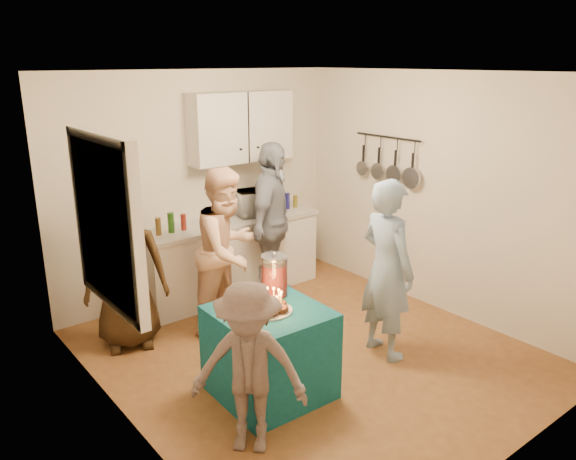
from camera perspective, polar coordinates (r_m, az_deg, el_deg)
floor at (r=5.53m, az=2.32°, el=-12.32°), size 4.00×4.00×0.00m
ceiling at (r=4.82m, az=2.69°, el=15.72°), size 4.00×4.00×0.00m
back_wall at (r=6.61m, az=-8.98°, el=4.51°), size 3.60×3.60×0.00m
left_wall at (r=4.13m, az=-16.77°, el=-3.67°), size 4.00×4.00×0.00m
right_wall at (r=6.32m, az=14.94°, el=3.55°), size 4.00×4.00×0.00m
window_night at (r=4.33m, az=-18.20°, el=0.64°), size 0.04×1.00×1.20m
counter at (r=6.71m, az=-5.88°, el=-2.94°), size 2.20×0.58×0.86m
countertop at (r=6.57m, az=-6.00°, el=0.80°), size 2.24×0.62×0.05m
upper_cabinet at (r=6.64m, az=-4.78°, el=10.40°), size 1.30×0.30×0.80m
pot_rack at (r=6.63m, az=9.86°, el=7.14°), size 0.12×1.00×0.60m
microwave at (r=6.74m, az=-3.09°, el=2.83°), size 0.61×0.48×0.30m
party_table at (r=4.76m, az=-1.87°, el=-12.30°), size 0.88×0.88×0.76m
donut_cake at (r=4.53m, az=-1.95°, el=-7.21°), size 0.38×0.38×0.18m
punch_jar at (r=4.79m, az=-1.39°, el=-4.76°), size 0.22×0.22×0.34m
man_birthday at (r=5.25m, az=10.01°, el=-3.96°), size 0.47×0.66×1.71m
woman_back_left at (r=5.57m, az=-16.26°, el=-3.64°), size 0.92×0.75×1.62m
woman_back_center at (r=5.69m, az=-6.15°, el=-2.10°), size 1.00×0.89×1.71m
woman_back_right at (r=6.35m, az=-1.69°, el=0.68°), size 1.13×1.02×1.85m
child_near_left at (r=4.03m, az=-4.00°, el=-13.88°), size 0.92×0.93×1.28m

